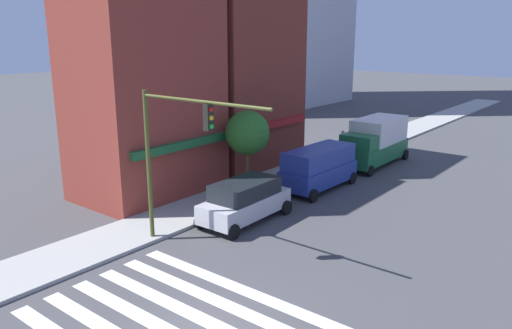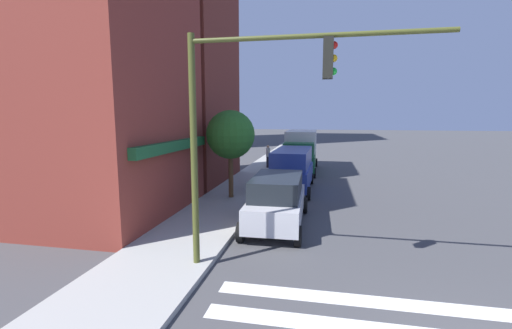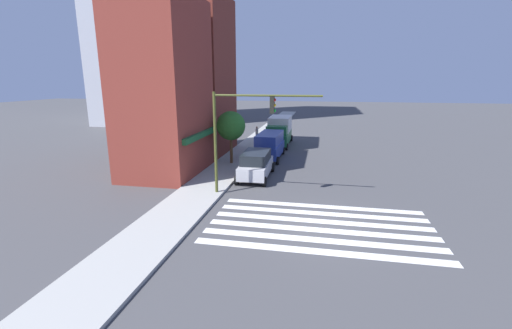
# 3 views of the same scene
# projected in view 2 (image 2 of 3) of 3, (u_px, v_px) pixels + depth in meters

# --- Properties ---
(storefront_row) EXTENTS (15.03, 5.30, 14.31)m
(storefront_row) POSITION_uv_depth(u_px,v_px,m) (158.00, 65.00, 17.56)
(storefront_row) COLOR maroon
(storefront_row) RESTS_ON ground_plane
(traffic_signal) EXTENTS (0.32, 6.33, 6.27)m
(traffic_signal) POSITION_uv_depth(u_px,v_px,m) (251.00, 108.00, 8.63)
(traffic_signal) COLOR #474C1E
(traffic_signal) RESTS_ON ground_plane
(suv_silver) EXTENTS (4.74, 2.12, 1.94)m
(suv_silver) POSITION_uv_depth(u_px,v_px,m) (277.00, 199.00, 13.01)
(suv_silver) COLOR #B7B7BC
(suv_silver) RESTS_ON ground_plane
(van_blue) EXTENTS (5.05, 2.22, 2.34)m
(van_blue) POSITION_uv_depth(u_px,v_px,m) (292.00, 168.00, 19.15)
(van_blue) COLOR navy
(van_blue) RESTS_ON ground_plane
(box_truck_green) EXTENTS (6.23, 2.42, 3.04)m
(box_truck_green) POSITION_uv_depth(u_px,v_px,m) (301.00, 150.00, 25.85)
(box_truck_green) COLOR #1E6638
(box_truck_green) RESTS_ON ground_plane
(pedestrian_white_shirt) EXTENTS (0.32, 0.32, 1.77)m
(pedestrian_white_shirt) POSITION_uv_depth(u_px,v_px,m) (268.00, 156.00, 26.77)
(pedestrian_white_shirt) COLOR #23232D
(pedestrian_white_shirt) RESTS_ON sidewalk_left
(street_tree) EXTENTS (2.38, 2.38, 4.32)m
(street_tree) POSITION_uv_depth(u_px,v_px,m) (230.00, 135.00, 16.70)
(street_tree) COLOR brown
(street_tree) RESTS_ON sidewalk_left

